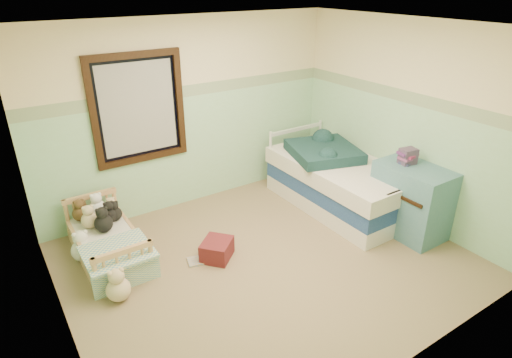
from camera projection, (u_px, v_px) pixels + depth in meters
floor at (267, 261)px, 4.87m from camera, size 4.20×3.60×0.02m
ceiling at (270, 26)px, 3.79m from camera, size 4.20×3.60×0.02m
wall_back at (191, 115)px, 5.69m from camera, size 4.20×0.04×2.50m
wall_front at (418, 241)px, 2.98m from camera, size 4.20×0.04×2.50m
wall_left at (44, 216)px, 3.29m from camera, size 0.04×3.60×2.50m
wall_right at (406, 123)px, 5.38m from camera, size 0.04×3.60×2.50m
wainscot_mint at (194, 150)px, 5.89m from camera, size 4.20×0.01×1.50m
border_strip at (190, 91)px, 5.54m from camera, size 4.20×0.01×0.15m
window_frame at (139, 109)px, 5.23m from camera, size 1.16×0.06×1.36m
window_blinds at (138, 109)px, 5.23m from camera, size 0.92×0.01×1.12m
toddler_bed_frame at (109, 251)px, 4.90m from camera, size 0.63×1.27×0.16m
toddler_mattress at (108, 240)px, 4.83m from camera, size 0.58×1.21×0.12m
patchwork_quilt at (118, 252)px, 4.51m from camera, size 0.69×0.63×0.03m
plush_bed_brown at (81, 214)px, 5.07m from camera, size 0.19×0.19×0.19m
plush_bed_white at (98, 208)px, 5.17m from camera, size 0.20×0.20×0.20m
plush_bed_tan at (90, 220)px, 4.93m from camera, size 0.19×0.19×0.19m
plush_bed_dark at (110, 215)px, 5.05m from camera, size 0.18×0.18×0.18m
plush_floor_cream at (83, 250)px, 4.82m from camera, size 0.25×0.25×0.25m
plush_floor_tan at (118, 289)px, 4.23m from camera, size 0.24×0.24×0.24m
twin_bed_frame at (338, 199)px, 5.98m from camera, size 1.00×2.01×0.22m
twin_boxspring at (339, 184)px, 5.88m from camera, size 1.00×2.01×0.22m
twin_mattress at (340, 170)px, 5.79m from camera, size 1.04×2.05×0.22m
teal_blanket at (324, 151)px, 5.91m from camera, size 1.08×1.11×0.14m
dresser at (411, 200)px, 5.25m from camera, size 0.55×0.87×0.87m
book_stack at (408, 156)px, 5.13m from camera, size 0.21×0.18×0.19m
red_pillow at (217, 249)px, 4.87m from camera, size 0.46×0.46×0.22m
floor_book at (198, 261)px, 4.84m from camera, size 0.27×0.23×0.02m
extra_plush_0 at (115, 214)px, 5.09m from camera, size 0.17×0.17×0.17m
extra_plush_1 at (104, 223)px, 4.85m from camera, size 0.21×0.21×0.21m
extra_plush_2 at (112, 208)px, 5.22m from camera, size 0.15×0.15×0.15m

